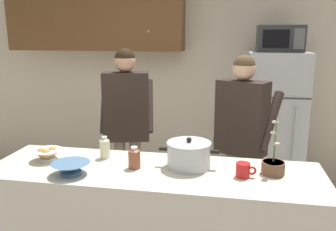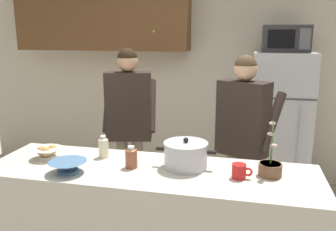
% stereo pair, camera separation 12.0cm
% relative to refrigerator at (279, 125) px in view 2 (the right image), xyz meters
% --- Properties ---
extents(back_wall_unit, '(6.00, 0.48, 2.60)m').
position_rel_refrigerator_xyz_m(back_wall_unit, '(-1.27, 0.40, 0.65)').
color(back_wall_unit, beige).
rests_on(back_wall_unit, ground).
extents(kitchen_island, '(2.28, 0.68, 0.92)m').
position_rel_refrigerator_xyz_m(kitchen_island, '(-0.99, -1.85, -0.35)').
color(kitchen_island, beige).
rests_on(kitchen_island, ground).
extents(refrigerator, '(0.64, 0.68, 1.63)m').
position_rel_refrigerator_xyz_m(refrigerator, '(0.00, 0.00, 0.00)').
color(refrigerator, '#B7BABF').
rests_on(refrigerator, ground).
extents(microwave, '(0.48, 0.37, 0.28)m').
position_rel_refrigerator_xyz_m(microwave, '(0.00, -0.02, 0.95)').
color(microwave, '#2D2D30').
rests_on(microwave, refrigerator).
extents(person_near_pot, '(0.58, 0.51, 1.69)m').
position_rel_refrigerator_xyz_m(person_near_pot, '(-1.47, -0.89, 0.25)').
color(person_near_pot, '#726656').
rests_on(person_near_pot, ground).
extents(person_by_sink, '(0.62, 0.58, 1.65)m').
position_rel_refrigerator_xyz_m(person_by_sink, '(-0.39, -1.06, 0.22)').
color(person_by_sink, '#726656').
rests_on(person_by_sink, ground).
extents(cooking_pot, '(0.42, 0.31, 0.21)m').
position_rel_refrigerator_xyz_m(cooking_pot, '(-0.76, -1.76, 0.20)').
color(cooking_pot, silver).
rests_on(cooking_pot, kitchen_island).
extents(coffee_mug, '(0.13, 0.09, 0.10)m').
position_rel_refrigerator_xyz_m(coffee_mug, '(-0.39, -1.87, 0.15)').
color(coffee_mug, red).
rests_on(coffee_mug, kitchen_island).
extents(bread_bowl, '(0.22, 0.22, 0.10)m').
position_rel_refrigerator_xyz_m(bread_bowl, '(-1.78, -1.82, 0.16)').
color(bread_bowl, white).
rests_on(bread_bowl, kitchen_island).
extents(empty_bowl, '(0.25, 0.25, 0.08)m').
position_rel_refrigerator_xyz_m(empty_bowl, '(-1.50, -2.03, 0.15)').
color(empty_bowl, '#4C7299').
rests_on(empty_bowl, kitchen_island).
extents(bottle_near_edge, '(0.07, 0.07, 0.17)m').
position_rel_refrigerator_xyz_m(bottle_near_edge, '(-1.39, -1.70, 0.19)').
color(bottle_near_edge, beige).
rests_on(bottle_near_edge, kitchen_island).
extents(bottle_mid_counter, '(0.08, 0.08, 0.15)m').
position_rel_refrigerator_xyz_m(bottle_mid_counter, '(-1.12, -1.85, 0.18)').
color(bottle_mid_counter, brown).
rests_on(bottle_mid_counter, kitchen_island).
extents(potted_orchid, '(0.15, 0.15, 0.37)m').
position_rel_refrigerator_xyz_m(potted_orchid, '(-0.20, -1.79, 0.16)').
color(potted_orchid, brown).
rests_on(potted_orchid, kitchen_island).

